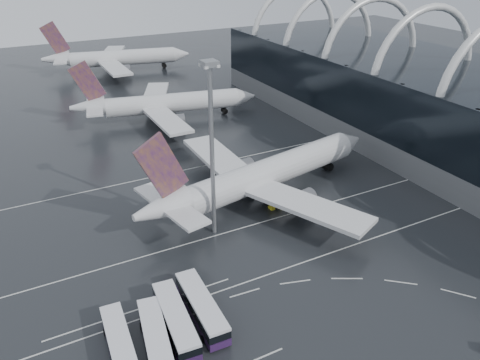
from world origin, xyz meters
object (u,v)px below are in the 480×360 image
airliner_main (262,176)px  bus_row_near_d (202,307)px  airliner_gate_c (115,59)px  floodlight_mast (211,132)px  gse_cart_belly_e (285,164)px  airliner_gate_b (164,104)px  gse_cart_belly_c (275,205)px  bus_row_near_a (120,344)px  bus_row_near_c (176,320)px  gse_cart_belly_b (281,157)px  bus_row_near_b (156,339)px

airliner_main → bus_row_near_d: 36.14m
airliner_gate_c → bus_row_near_d: size_ratio=4.15×
airliner_main → bus_row_near_d: airliner_main is taller
floodlight_mast → gse_cart_belly_e: (26.43, 17.42, -19.11)m
airliner_gate_b → gse_cart_belly_c: 59.57m
bus_row_near_a → gse_cart_belly_e: bearing=-48.7°
airliner_gate_c → floodlight_mast: (-14.32, -124.94, 14.64)m
bus_row_near_c → floodlight_mast: (14.89, 19.64, 17.93)m
bus_row_near_c → bus_row_near_a: bearing=98.2°
airliner_gate_c → gse_cart_belly_e: (12.11, -107.51, -4.47)m
gse_cart_belly_c → gse_cart_belly_b: bearing=55.0°
bus_row_near_d → gse_cart_belly_b: size_ratio=7.22×
airliner_gate_b → bus_row_near_b: bearing=-98.5°
bus_row_near_b → bus_row_near_a: bearing=80.8°
airliner_gate_b → bus_row_near_d: 83.89m
gse_cart_belly_c → bus_row_near_c: bearing=-143.2°
bus_row_near_a → bus_row_near_d: 12.05m
gse_cart_belly_b → bus_row_near_d: bearing=-133.7°
bus_row_near_d → floodlight_mast: size_ratio=0.44×
floodlight_mast → airliner_main: bearing=26.7°
bus_row_near_b → gse_cart_belly_c: bearing=-44.8°
airliner_main → gse_cart_belly_b: bearing=34.8°
gse_cart_belly_e → airliner_main: bearing=-140.1°
bus_row_near_c → gse_cart_belly_c: bearing=-48.5°
bus_row_near_d → gse_cart_belly_e: (37.19, 36.39, -1.18)m
airliner_gate_c → bus_row_near_a: airliner_gate_c is taller
bus_row_near_a → gse_cart_belly_b: bus_row_near_a is taller
gse_cart_belly_b → gse_cart_belly_e: 4.32m
bus_row_near_b → floodlight_mast: (18.39, 21.56, 18.01)m
gse_cart_belly_e → airliner_gate_c: bearing=96.4°
bus_row_near_a → gse_cart_belly_c: (37.13, 22.35, -1.07)m
airliner_main → bus_row_near_a: 45.90m
airliner_main → bus_row_near_a: airliner_main is taller
bus_row_near_a → gse_cart_belly_c: size_ratio=5.48×
gse_cart_belly_b → gse_cart_belly_c: 23.51m
bus_row_near_b → gse_cart_belly_b: bus_row_near_b is taller
airliner_gate_c → bus_row_near_a: (-37.07, -145.05, -3.43)m
airliner_main → gse_cart_belly_c: (0.30, -4.85, -4.44)m
airliner_gate_b → floodlight_mast: (-12.31, -61.63, 15.06)m
bus_row_near_a → gse_cart_belly_e: bus_row_near_a is taller
airliner_main → bus_row_near_a: bearing=-155.0°
bus_row_near_b → gse_cart_belly_e: bearing=-39.7°
airliner_gate_b → bus_row_near_b: size_ratio=4.04×
airliner_main → floodlight_mast: floodlight_mast is taller
airliner_main → bus_row_near_c: 39.54m
airliner_gate_c → gse_cart_belly_c: size_ratio=24.60×
bus_row_near_c → bus_row_near_d: (4.13, 0.67, 0.01)m
bus_row_near_a → gse_cart_belly_e: (49.18, 37.54, -1.03)m
airliner_main → bus_row_near_c: bearing=-148.7°
bus_row_near_c → floodlight_mast: 30.48m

